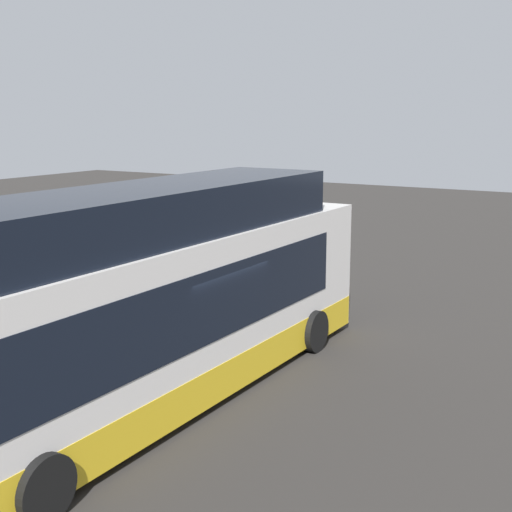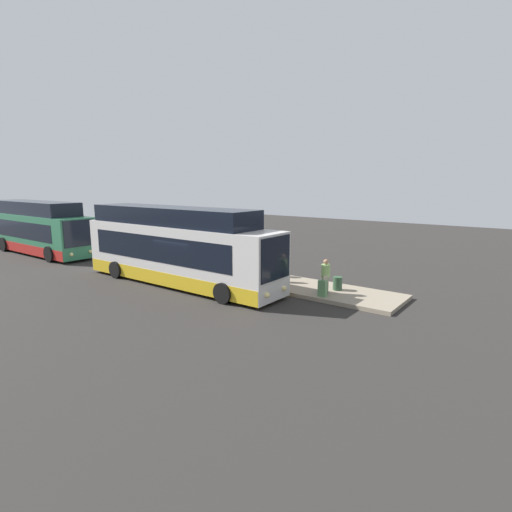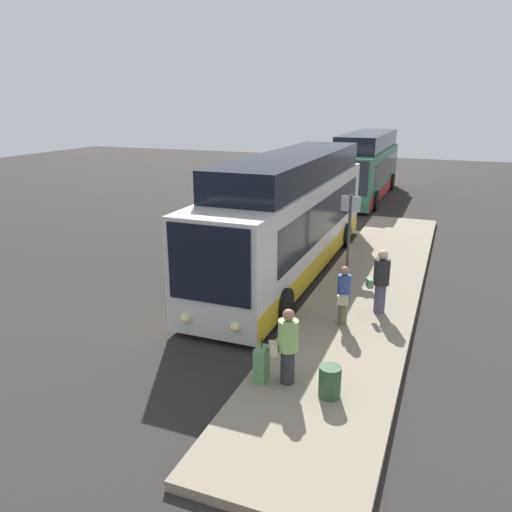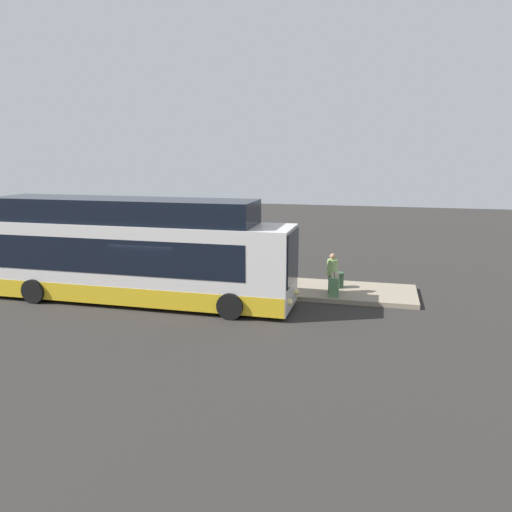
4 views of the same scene
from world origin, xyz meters
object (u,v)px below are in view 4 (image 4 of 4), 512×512
Objects in this scene: passenger_waiting at (332,272)px; suitcase at (334,287)px; trash_bin at (338,280)px; passenger_boarding at (237,259)px; bus_lead at (133,256)px; passenger_with_bags at (257,266)px; sign_post at (146,247)px.

suitcase is at bearing 76.59° from passenger_waiting.
trash_bin is (0.18, 0.95, -0.55)m from passenger_waiting.
passenger_waiting is at bearing 138.07° from passenger_boarding.
bus_lead is 12.56× the size of suitcase.
passenger_waiting is 2.53× the size of trash_bin.
passenger_with_bags is 1.59× the size of suitcase.
passenger_boarding is 2.76× the size of trash_bin.
suitcase is at bearing 66.25° from passenger_with_bags.
sign_post is at bearing -170.73° from trash_bin.
passenger_waiting is 3.27m from passenger_with_bags.
passenger_boarding is 1.09× the size of passenger_waiting.
suitcase is at bearing -92.00° from trash_bin.
sign_post is (-7.96, -0.38, 0.76)m from passenger_waiting.
passenger_waiting is 1.11m from trash_bin.
passenger_waiting is 1.04× the size of passenger_with_bags.
bus_lead is 7.94m from passenger_waiting.
passenger_boarding reaches higher than suitcase.
suitcase is 0.39× the size of sign_post.
bus_lead is 7.91× the size of passenger_with_bags.
suitcase is at bearing -0.90° from sign_post.
bus_lead is 4.84m from passenger_boarding.
passenger_boarding reaches higher than trash_bin.
bus_lead is 5.20m from passenger_with_bags.
sign_post is (-8.09, 0.13, 1.25)m from suitcase.
sign_post reaches higher than passenger_boarding.
passenger_waiting reaches higher than trash_bin.
bus_lead reaches higher than sign_post.
suitcase reaches higher than trash_bin.
suitcase is at bearing 13.64° from bus_lead.
passenger_boarding is 3.99m from sign_post.
passenger_with_bags is at bearing 119.50° from passenger_boarding.
trash_bin is at bearing 9.27° from sign_post.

